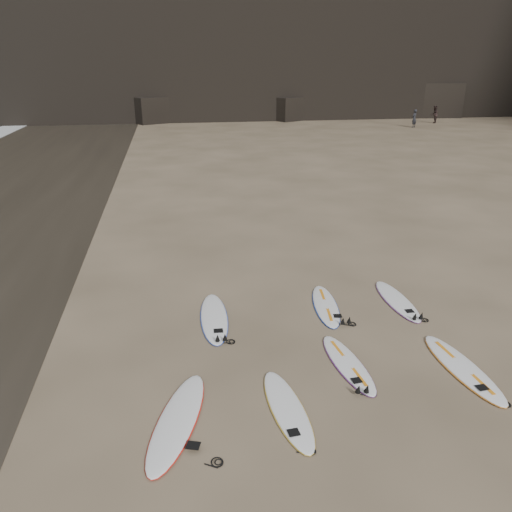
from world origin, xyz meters
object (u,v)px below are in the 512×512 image
Objects in this scene: surfboard_6 at (326,305)px; person_a at (414,118)px; surfboard_0 at (177,420)px; person_b at (434,115)px; surfboard_2 at (348,363)px; surfboard_5 at (214,317)px; surfboard_7 at (397,300)px; surfboard_1 at (288,409)px; surfboard_3 at (463,367)px.

person_a is (19.07, 33.88, 0.77)m from surfboard_6.
person_b reaches higher than surfboard_0.
surfboard_0 is 1.17× the size of surfboard_2.
surfboard_5 is (-2.45, 2.37, 0.01)m from surfboard_2.
surfboard_7 is at bearing 27.45° from person_a.
person_a is at bearing 57.16° from surfboard_2.
surfboard_1 is 1.37× the size of person_b.
surfboard_6 is 0.97× the size of surfboard_7.
surfboard_1 and surfboard_6 have the same top height.
surfboard_5 is 40.45m from person_a.
surfboard_6 is at bearing 77.79° from surfboard_2.
surfboard_3 is 5.46m from surfboard_5.
surfboard_1 is 4.12m from surfboard_6.
surfboard_3 and surfboard_5 have the same top height.
surfboard_1 reaches higher than surfboard_2.
surfboard_1 is at bearing 3.18° from person_b.
surfboard_5 reaches higher than surfboard_1.
surfboard_3 is 1.51× the size of person_b.
surfboard_2 is 0.87× the size of surfboard_5.
surfboard_3 is at bearing -50.80° from surfboard_6.
surfboard_3 is 1.56× the size of person_a.
person_a is (17.21, 33.92, 0.77)m from surfboard_7.
surfboard_5 is (-4.62, 2.91, 0.00)m from surfboard_3.
person_b is at bearing 54.40° from surfboard_1.
surfboard_1 is at bearing -147.37° from surfboard_2.
person_a reaches higher than surfboard_1.
surfboard_3 is (5.57, 0.60, -0.00)m from surfboard_0.
surfboard_0 is 3.58m from surfboard_2.
person_a is at bearing 59.62° from surfboard_5.
surfboard_6 is (-1.84, 3.06, -0.00)m from surfboard_3.
surfboard_3 is at bearing -18.59° from surfboard_2.
surfboard_1 is at bearing -173.80° from surfboard_3.
surfboard_0 is at bearing -177.26° from surfboard_3.
surfboard_0 is 1.89m from surfboard_1.
surfboard_0 is at bearing -127.36° from surfboard_6.
surfboard_3 is (2.17, -0.53, 0.01)m from surfboard_2.
surfboard_1 is 1.41× the size of person_a.
surfboard_2 is at bearing -89.24° from surfboard_6.
surfboard_5 is at bearing 92.98° from surfboard_0.
surfboard_6 is at bearing 59.07° from surfboard_1.
surfboard_0 is 5.60m from surfboard_3.
surfboard_3 is at bearing 5.16° from surfboard_1.
surfboard_1 is 5.19m from surfboard_7.
surfboard_0 is 1.10× the size of surfboard_7.
surfboard_3 reaches higher than surfboard_7.
surfboard_0 is 5.22m from surfboard_6.
surfboard_0 is 1.14× the size of surfboard_1.
surfboard_3 is at bearing 6.79° from person_b.
person_a is at bearing 61.63° from surfboard_3.
surfboard_7 reaches higher than surfboard_2.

